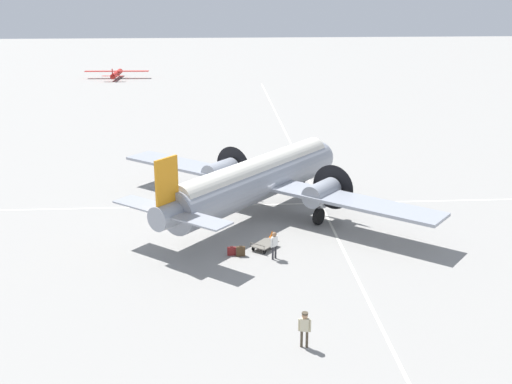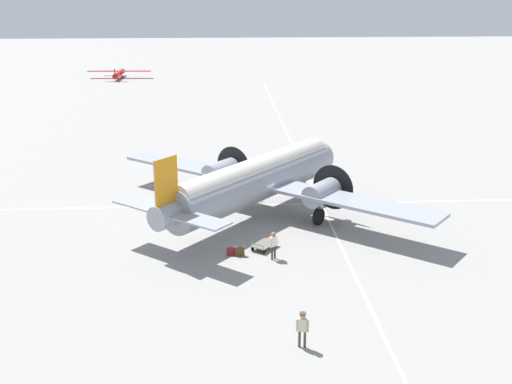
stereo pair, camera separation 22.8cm
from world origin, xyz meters
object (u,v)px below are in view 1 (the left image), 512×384
(suitcase_upright_spare, at_px, (232,251))
(baggage_cart, at_px, (265,245))
(light_aircraft_distant, at_px, (117,73))
(traffic_cone, at_px, (272,234))
(suitcase_near_door, at_px, (241,251))
(airliner_main, at_px, (260,178))
(passenger_boarding, at_px, (274,243))
(crew_foreground, at_px, (305,326))

(suitcase_upright_spare, xyz_separation_m, baggage_cart, (1.98, 0.83, 0.01))
(light_aircraft_distant, height_order, traffic_cone, light_aircraft_distant)
(suitcase_near_door, relative_size, traffic_cone, 1.35)
(airliner_main, distance_m, suitcase_upright_spare, 7.52)
(airliner_main, bearing_deg, light_aircraft_distant, 55.77)
(traffic_cone, bearing_deg, suitcase_near_door, -127.04)
(passenger_boarding, bearing_deg, airliner_main, 50.07)
(airliner_main, xyz_separation_m, crew_foreground, (0.73, -16.91, -1.50))
(baggage_cart, distance_m, traffic_cone, 1.87)
(crew_foreground, bearing_deg, passenger_boarding, 107.62)
(airliner_main, xyz_separation_m, light_aircraft_distant, (-19.02, 67.18, -1.72))
(passenger_boarding, height_order, traffic_cone, passenger_boarding)
(traffic_cone, bearing_deg, crew_foreground, -88.80)
(suitcase_near_door, distance_m, traffic_cone, 3.43)
(airliner_main, distance_m, traffic_cone, 4.86)
(suitcase_near_door, bearing_deg, airliner_main, 77.10)
(suitcase_upright_spare, bearing_deg, crew_foreground, -74.19)
(passenger_boarding, bearing_deg, suitcase_upright_spare, 122.22)
(passenger_boarding, bearing_deg, traffic_cone, 44.79)
(baggage_cart, xyz_separation_m, traffic_cone, (0.61, 1.77, -0.06))
(crew_foreground, xyz_separation_m, traffic_cone, (-0.27, 12.67, -0.84))
(crew_foreground, relative_size, passenger_boarding, 1.02)
(suitcase_upright_spare, height_order, light_aircraft_distant, light_aircraft_distant)
(baggage_cart, bearing_deg, airliner_main, 36.36)
(suitcase_upright_spare, bearing_deg, suitcase_near_door, -14.27)
(suitcase_near_door, height_order, traffic_cone, suitcase_near_door)
(suitcase_near_door, relative_size, baggage_cart, 0.32)
(passenger_boarding, relative_size, light_aircraft_distant, 0.16)
(crew_foreground, height_order, baggage_cart, crew_foreground)
(crew_foreground, xyz_separation_m, passenger_boarding, (-0.44, 9.39, -0.04))
(passenger_boarding, distance_m, light_aircraft_distant, 77.15)
(airliner_main, height_order, traffic_cone, airliner_main)
(baggage_cart, bearing_deg, light_aircraft_distant, 52.14)
(light_aircraft_distant, distance_m, traffic_cone, 74.03)
(suitcase_near_door, distance_m, suitcase_upright_spare, 0.54)
(suitcase_near_door, relative_size, suitcase_upright_spare, 1.12)
(suitcase_upright_spare, distance_m, light_aircraft_distant, 75.92)
(baggage_cart, xyz_separation_m, light_aircraft_distant, (-18.88, 73.18, 0.56))
(suitcase_upright_spare, bearing_deg, airliner_main, 72.79)
(airliner_main, distance_m, suitcase_near_door, 7.50)
(suitcase_near_door, distance_m, baggage_cart, 1.75)
(baggage_cart, bearing_deg, suitcase_upright_spare, 150.50)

